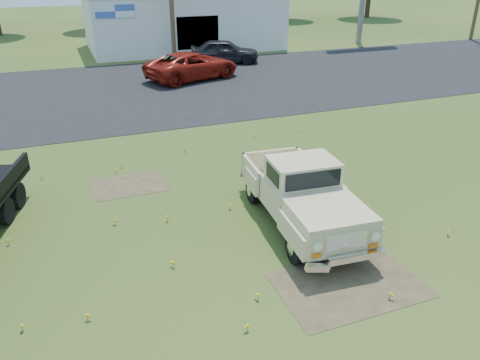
# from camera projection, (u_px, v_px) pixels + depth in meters

# --- Properties ---
(ground) EXTENTS (140.00, 140.00, 0.00)m
(ground) POSITION_uv_depth(u_px,v_px,m) (231.00, 229.00, 11.78)
(ground) COLOR #324E19
(ground) RESTS_ON ground
(asphalt_lot) EXTENTS (90.00, 14.00, 0.02)m
(asphalt_lot) POSITION_uv_depth(u_px,v_px,m) (133.00, 90.00, 24.45)
(asphalt_lot) COLOR black
(asphalt_lot) RESTS_ON ground
(dirt_patch_a) EXTENTS (3.00, 2.00, 0.01)m
(dirt_patch_a) POSITION_uv_depth(u_px,v_px,m) (349.00, 285.00, 9.74)
(dirt_patch_a) COLOR #453725
(dirt_patch_a) RESTS_ON ground
(dirt_patch_b) EXTENTS (2.20, 1.60, 0.01)m
(dirt_patch_b) POSITION_uv_depth(u_px,v_px,m) (129.00, 185.00, 14.08)
(dirt_patch_b) COLOR #453725
(dirt_patch_b) RESTS_ON ground
(commercial_building) EXTENTS (14.20, 8.20, 4.15)m
(commercial_building) POSITION_uv_depth(u_px,v_px,m) (183.00, 19.00, 35.64)
(commercial_building) COLOR silver
(commercial_building) RESTS_ON ground
(vintage_pickup_truck) EXTENTS (2.29, 5.06, 1.79)m
(vintage_pickup_truck) POSITION_uv_depth(u_px,v_px,m) (302.00, 193.00, 11.62)
(vintage_pickup_truck) COLOR beige
(vintage_pickup_truck) RESTS_ON ground
(red_pickup) EXTENTS (5.96, 4.13, 1.51)m
(red_pickup) POSITION_uv_depth(u_px,v_px,m) (192.00, 66.00, 26.37)
(red_pickup) COLOR maroon
(red_pickup) RESTS_ON ground
(dark_sedan) EXTENTS (4.79, 3.12, 1.52)m
(dark_sedan) POSITION_uv_depth(u_px,v_px,m) (224.00, 51.00, 30.60)
(dark_sedan) COLOR black
(dark_sedan) RESTS_ON ground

